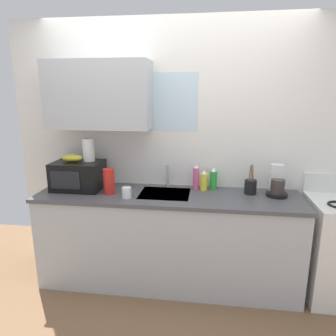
{
  "coord_description": "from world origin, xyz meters",
  "views": [
    {
      "loc": [
        0.36,
        -2.66,
        1.81
      ],
      "look_at": [
        0.0,
        0.0,
        1.15
      ],
      "focal_mm": 32.72,
      "sensor_mm": 36.0,
      "label": 1
    }
  ],
  "objects_px": {
    "coffee_maker": "(277,184)",
    "dish_soap_bottle_green": "(213,179)",
    "banana_bunch": "(72,158)",
    "mug_white": "(127,192)",
    "utensil_crock": "(250,186)",
    "dish_soap_bottle_pink": "(196,177)",
    "cereal_canister": "(109,181)",
    "paper_towel_roll": "(89,150)",
    "dish_soap_bottle_yellow": "(204,181)",
    "microwave": "(78,175)"
  },
  "relations": [
    {
      "from": "coffee_maker",
      "to": "dish_soap_bottle_green",
      "type": "distance_m",
      "value": 0.58
    },
    {
      "from": "banana_bunch",
      "to": "mug_white",
      "type": "bearing_deg",
      "value": -18.14
    },
    {
      "from": "utensil_crock",
      "to": "dish_soap_bottle_pink",
      "type": "bearing_deg",
      "value": 171.14
    },
    {
      "from": "banana_bunch",
      "to": "utensil_crock",
      "type": "bearing_deg",
      "value": 2.37
    },
    {
      "from": "cereal_canister",
      "to": "mug_white",
      "type": "relative_size",
      "value": 2.49
    },
    {
      "from": "cereal_canister",
      "to": "dish_soap_bottle_pink",
      "type": "bearing_deg",
      "value": 17.48
    },
    {
      "from": "paper_towel_roll",
      "to": "cereal_canister",
      "type": "xyz_separation_m",
      "value": [
        0.24,
        -0.15,
        -0.26
      ]
    },
    {
      "from": "banana_bunch",
      "to": "cereal_canister",
      "type": "distance_m",
      "value": 0.44
    },
    {
      "from": "paper_towel_roll",
      "to": "banana_bunch",
      "type": "bearing_deg",
      "value": -161.57
    },
    {
      "from": "dish_soap_bottle_yellow",
      "to": "microwave",
      "type": "bearing_deg",
      "value": -174.39
    },
    {
      "from": "microwave",
      "to": "dish_soap_bottle_green",
      "type": "height_order",
      "value": "microwave"
    },
    {
      "from": "cereal_canister",
      "to": "paper_towel_roll",
      "type": "bearing_deg",
      "value": 147.99
    },
    {
      "from": "microwave",
      "to": "utensil_crock",
      "type": "bearing_deg",
      "value": 2.5
    },
    {
      "from": "dish_soap_bottle_yellow",
      "to": "dish_soap_bottle_green",
      "type": "bearing_deg",
      "value": 29.25
    },
    {
      "from": "coffee_maker",
      "to": "dish_soap_bottle_yellow",
      "type": "distance_m",
      "value": 0.66
    },
    {
      "from": "dish_soap_bottle_yellow",
      "to": "utensil_crock",
      "type": "relative_size",
      "value": 0.7
    },
    {
      "from": "coffee_maker",
      "to": "mug_white",
      "type": "distance_m",
      "value": 1.36
    },
    {
      "from": "dish_soap_bottle_green",
      "to": "coffee_maker",
      "type": "bearing_deg",
      "value": -10.9
    },
    {
      "from": "paper_towel_roll",
      "to": "utensil_crock",
      "type": "height_order",
      "value": "paper_towel_roll"
    },
    {
      "from": "microwave",
      "to": "dish_soap_bottle_pink",
      "type": "relative_size",
      "value": 1.86
    },
    {
      "from": "microwave",
      "to": "banana_bunch",
      "type": "distance_m",
      "value": 0.18
    },
    {
      "from": "dish_soap_bottle_yellow",
      "to": "mug_white",
      "type": "relative_size",
      "value": 2.11
    },
    {
      "from": "dish_soap_bottle_green",
      "to": "paper_towel_roll",
      "type": "bearing_deg",
      "value": -174.38
    },
    {
      "from": "coffee_maker",
      "to": "dish_soap_bottle_green",
      "type": "bearing_deg",
      "value": 169.1
    },
    {
      "from": "microwave",
      "to": "paper_towel_roll",
      "type": "distance_m",
      "value": 0.27
    },
    {
      "from": "microwave",
      "to": "coffee_maker",
      "type": "height_order",
      "value": "coffee_maker"
    },
    {
      "from": "coffee_maker",
      "to": "dish_soap_bottle_pink",
      "type": "bearing_deg",
      "value": 173.0
    },
    {
      "from": "microwave",
      "to": "coffee_maker",
      "type": "xyz_separation_m",
      "value": [
        1.87,
        0.06,
        -0.03
      ]
    },
    {
      "from": "banana_bunch",
      "to": "mug_white",
      "type": "distance_m",
      "value": 0.66
    },
    {
      "from": "coffee_maker",
      "to": "dish_soap_bottle_yellow",
      "type": "relative_size",
      "value": 1.4
    },
    {
      "from": "dish_soap_bottle_yellow",
      "to": "cereal_canister",
      "type": "height_order",
      "value": "cereal_canister"
    },
    {
      "from": "microwave",
      "to": "banana_bunch",
      "type": "relative_size",
      "value": 2.3
    },
    {
      "from": "dish_soap_bottle_yellow",
      "to": "mug_white",
      "type": "distance_m",
      "value": 0.74
    },
    {
      "from": "mug_white",
      "to": "utensil_crock",
      "type": "relative_size",
      "value": 0.33
    },
    {
      "from": "dish_soap_bottle_yellow",
      "to": "dish_soap_bottle_green",
      "type": "xyz_separation_m",
      "value": [
        0.09,
        0.05,
        0.01
      ]
    },
    {
      "from": "dish_soap_bottle_pink",
      "to": "cereal_canister",
      "type": "xyz_separation_m",
      "value": [
        -0.79,
        -0.25,
        0.0
      ]
    },
    {
      "from": "microwave",
      "to": "cereal_canister",
      "type": "relative_size",
      "value": 1.94
    },
    {
      "from": "banana_bunch",
      "to": "dish_soap_bottle_yellow",
      "type": "height_order",
      "value": "banana_bunch"
    },
    {
      "from": "banana_bunch",
      "to": "utensil_crock",
      "type": "relative_size",
      "value": 0.7
    },
    {
      "from": "paper_towel_roll",
      "to": "utensil_crock",
      "type": "bearing_deg",
      "value": 0.74
    },
    {
      "from": "microwave",
      "to": "mug_white",
      "type": "relative_size",
      "value": 4.84
    },
    {
      "from": "microwave",
      "to": "paper_towel_roll",
      "type": "relative_size",
      "value": 2.09
    },
    {
      "from": "cereal_canister",
      "to": "utensil_crock",
      "type": "bearing_deg",
      "value": 7.46
    },
    {
      "from": "banana_bunch",
      "to": "dish_soap_bottle_green",
      "type": "bearing_deg",
      "value": 7.1
    },
    {
      "from": "microwave",
      "to": "coffee_maker",
      "type": "relative_size",
      "value": 1.64
    },
    {
      "from": "microwave",
      "to": "utensil_crock",
      "type": "xyz_separation_m",
      "value": [
        1.64,
        0.07,
        -0.06
      ]
    },
    {
      "from": "dish_soap_bottle_pink",
      "to": "dish_soap_bottle_yellow",
      "type": "xyz_separation_m",
      "value": [
        0.08,
        -0.03,
        -0.02
      ]
    },
    {
      "from": "cereal_canister",
      "to": "mug_white",
      "type": "xyz_separation_m",
      "value": [
        0.19,
        -0.09,
        -0.07
      ]
    },
    {
      "from": "microwave",
      "to": "cereal_canister",
      "type": "xyz_separation_m",
      "value": [
        0.34,
        -0.1,
        -0.02
      ]
    },
    {
      "from": "dish_soap_bottle_pink",
      "to": "cereal_canister",
      "type": "distance_m",
      "value": 0.83
    }
  ]
}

